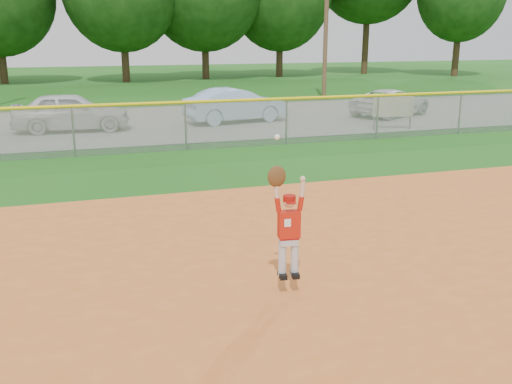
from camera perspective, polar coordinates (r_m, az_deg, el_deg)
ground at (r=8.81m, az=5.23°, el=-8.17°), size 120.00×120.00×0.00m
clay_infield at (r=6.48m, az=15.92°, el=-18.00°), size 24.00×16.00×0.04m
parking_strip at (r=23.90m, az=-9.65°, el=6.89°), size 44.00×10.00×0.03m
car_white_a at (r=22.35m, az=-18.01°, el=7.65°), size 4.28×1.93×1.43m
car_blue at (r=23.49m, az=-2.00°, el=8.68°), size 4.37×2.15×1.38m
car_white_b at (r=26.15m, az=13.39°, el=8.72°), size 4.55×3.54×1.15m
sponsor_sign at (r=22.19m, az=13.55°, el=8.33°), size 1.50×0.44×1.37m
outfield_fence at (r=17.91m, az=-7.07°, el=6.93°), size 40.06×0.10×1.55m
power_lines at (r=29.74m, az=-9.77°, el=17.56°), size 19.40×0.24×9.00m
ballplayer at (r=7.73m, az=3.13°, el=-3.10°), size 0.53×0.24×2.00m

